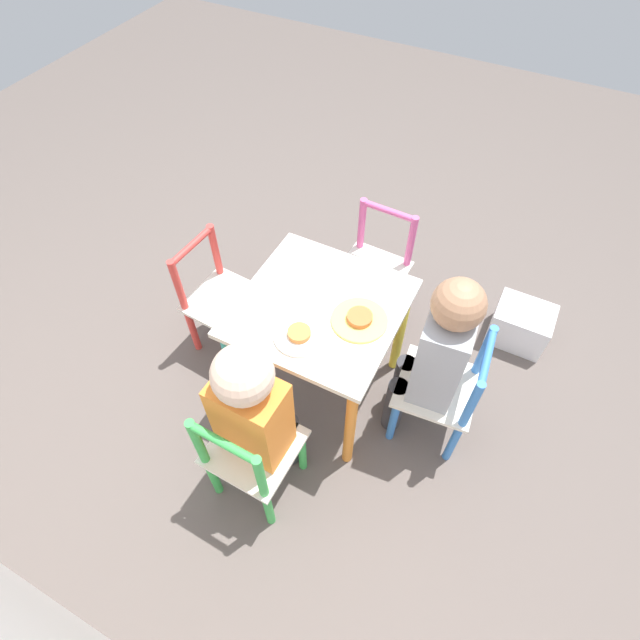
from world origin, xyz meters
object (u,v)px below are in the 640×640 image
object	(u,v)px
chair_pink	(374,271)
plate_left	(360,319)
child_back	(255,410)
child_left	(437,352)
storage_bin	(520,325)
plate_back	(299,335)
chair_green	(250,455)
kids_table	(320,323)
chair_blue	(443,391)
chair_red	(221,300)

from	to	relation	value
chair_pink	plate_left	distance (m)	0.53
child_back	child_left	size ratio (longest dim) A/B	0.97
child_left	storage_bin	xyz separation A→B (m)	(-0.24, -0.55, -0.36)
child_back	plate_back	size ratio (longest dim) A/B	4.65
child_left	plate_back	bearing A→B (deg)	-71.14
chair_green	plate_back	xyz separation A→B (m)	(-0.01, -0.31, 0.26)
kids_table	chair_green	distance (m)	0.48
chair_pink	child_back	xyz separation A→B (m)	(0.03, 0.84, 0.19)
plate_back	plate_left	size ratio (longest dim) A/B	0.89
child_left	chair_blue	bearing A→B (deg)	90.00
kids_table	chair_blue	size ratio (longest dim) A/B	1.01
kids_table	plate_left	size ratio (longest dim) A/B	2.88
chair_green	child_left	distance (m)	0.66
chair_red	child_back	size ratio (longest dim) A/B	0.69
child_back	chair_green	bearing A→B (deg)	90.00
chair_blue	storage_bin	distance (m)	0.60
chair_blue	plate_left	size ratio (longest dim) A/B	2.86
chair_red	kids_table	bearing A→B (deg)	-90.00
kids_table	chair_blue	distance (m)	0.48
child_left	child_back	bearing A→B (deg)	-48.40
chair_blue	plate_left	distance (m)	0.40
chair_green	plate_left	world-z (taller)	plate_left
chair_red	plate_left	bearing A→B (deg)	-89.04
kids_table	chair_green	xyz separation A→B (m)	(0.01, 0.45, -0.16)
chair_green	plate_left	xyz separation A→B (m)	(-0.15, -0.45, 0.26)
plate_left	storage_bin	world-z (taller)	plate_left
kids_table	child_back	bearing A→B (deg)	88.40
chair_pink	child_left	xyz separation A→B (m)	(-0.37, 0.41, 0.20)
chair_blue	chair_pink	distance (m)	0.59
storage_bin	chair_pink	bearing A→B (deg)	12.75
plate_back	storage_bin	world-z (taller)	plate_back
chair_green	child_left	bearing A→B (deg)	-127.94
child_left	plate_back	xyz separation A→B (m)	(0.39, 0.17, 0.06)
kids_table	child_left	bearing A→B (deg)	-174.79
child_left	plate_left	distance (m)	0.26
chair_green	child_back	distance (m)	0.20
kids_table	child_left	distance (m)	0.39
plate_back	chair_pink	bearing A→B (deg)	-91.69
child_back	kids_table	bearing A→B (deg)	-90.00
plate_left	chair_pink	bearing A→B (deg)	-75.00
kids_table	chair_red	distance (m)	0.48
kids_table	chair_green	bearing A→B (deg)	88.40
storage_bin	chair_green	bearing A→B (deg)	58.21
kids_table	chair_blue	bearing A→B (deg)	-174.79
chair_blue	child_left	world-z (taller)	child_left
chair_pink	child_back	distance (m)	0.86
chair_red	storage_bin	bearing A→B (deg)	-58.64
child_back	child_left	world-z (taller)	child_left
kids_table	chair_red	world-z (taller)	chair_red
kids_table	plate_back	world-z (taller)	plate_back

